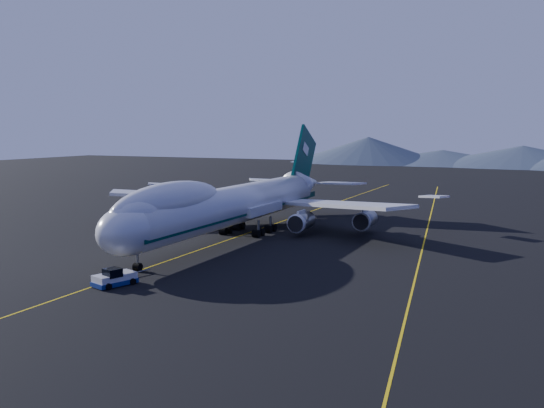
% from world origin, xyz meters
% --- Properties ---
extents(ground, '(500.00, 500.00, 0.00)m').
position_xyz_m(ground, '(0.00, 0.00, 0.00)').
color(ground, black).
rests_on(ground, ground).
extents(taxiway_line_main, '(0.25, 220.00, 0.01)m').
position_xyz_m(taxiway_line_main, '(0.00, 0.00, 0.01)').
color(taxiway_line_main, yellow).
rests_on(taxiway_line_main, ground).
extents(taxiway_line_side, '(28.08, 198.09, 0.01)m').
position_xyz_m(taxiway_line_side, '(30.00, 10.00, 0.01)').
color(taxiway_line_side, yellow).
rests_on(taxiway_line_side, ground).
extents(boeing_747, '(59.62, 72.43, 19.37)m').
position_xyz_m(boeing_747, '(0.00, 0.03, 5.81)').
color(boeing_747, silver).
rests_on(boeing_747, ground).
extents(pushback_tug, '(4.04, 5.56, 2.18)m').
position_xyz_m(pushback_tug, '(1.97, -33.50, 0.69)').
color(pushback_tug, silver).
rests_on(pushback_tug, ground).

